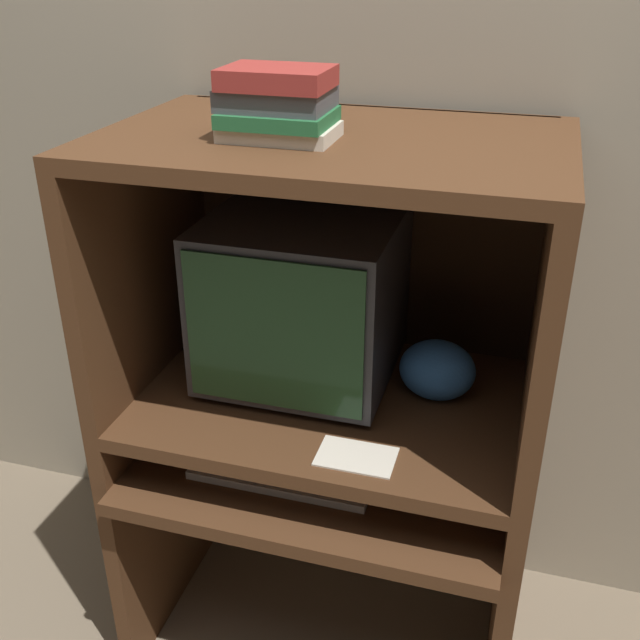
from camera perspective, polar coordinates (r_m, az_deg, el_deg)
wall_back at (r=1.93m, az=4.08°, el=14.10°), size 6.00×0.06×2.60m
desk_base at (r=1.99m, az=0.41°, el=-15.23°), size 0.96×0.68×0.61m
desk_monitor_shelf at (r=1.82m, az=0.84°, el=-6.56°), size 0.96×0.64×0.15m
hutch_upper at (r=1.65m, az=1.27°, el=7.08°), size 0.96×0.64×0.62m
crt_monitor at (r=1.79m, az=-1.32°, el=1.72°), size 0.44×0.43×0.41m
keyboard at (r=1.79m, az=-2.82°, el=-11.42°), size 0.43×0.16×0.03m
mouse at (r=1.74m, az=5.89°, el=-12.69°), size 0.07×0.05×0.03m
snack_bag at (r=1.78m, az=8.92°, el=-3.78°), size 0.18×0.13×0.15m
book_stack at (r=1.52m, az=-3.23°, el=16.12°), size 0.22×0.17×0.14m
paper_card at (r=1.60m, az=2.78°, el=-10.35°), size 0.17×0.11×0.00m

